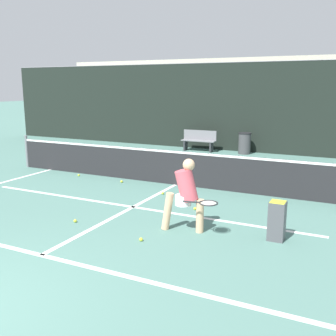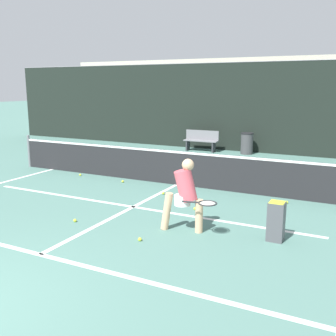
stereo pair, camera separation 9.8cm
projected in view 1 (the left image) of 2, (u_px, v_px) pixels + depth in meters
The scene contains 19 objects.
court_baseline_near at pixel (41, 255), 6.36m from camera, with size 11.00×0.10×0.01m, color white.
court_service_line at pixel (133, 207), 8.88m from camera, with size 8.25×0.10×0.01m, color white.
court_center_mark at pixel (126, 211), 8.62m from camera, with size 0.10×5.14×0.01m, color white.
net at pixel (176, 167), 10.77m from camera, with size 11.09×0.09×1.07m.
fence_back at pixel (241, 108), 16.03m from camera, with size 24.00×0.06×3.63m.
player_practicing at pixel (186, 193), 7.27m from camera, with size 1.18×0.52×1.40m.
tennis_ball_scattered_0 at pixel (79, 175), 11.89m from camera, with size 0.07×0.07×0.07m, color #D1E033.
tennis_ball_scattered_1 at pixel (141, 239), 6.93m from camera, with size 0.07×0.07×0.07m, color #D1E033.
tennis_ball_scattered_2 at pixel (75, 221), 7.88m from camera, with size 0.07×0.07×0.07m, color #D1E033.
tennis_ball_scattered_3 at pixel (163, 193), 9.90m from camera, with size 0.07×0.07×0.07m, color #D1E033.
tennis_ball_scattered_5 at pixel (122, 181), 11.11m from camera, with size 0.07×0.07×0.07m, color #D1E033.
tennis_ball_scattered_6 at pixel (195, 208), 8.67m from camera, with size 0.07×0.07×0.07m, color #D1E033.
tennis_ball_scattered_7 at pixel (286, 202), 9.17m from camera, with size 0.07×0.07×0.07m, color #D1E033.
ball_hopper at pixel (277, 220), 6.93m from camera, with size 0.28×0.28×0.71m.
courtside_bench at pixel (199, 140), 16.36m from camera, with size 1.44×0.40×0.86m.
trash_bin at pixel (245, 143), 15.69m from camera, with size 0.51×0.51×0.85m.
parked_car at pixel (297, 131), 18.75m from camera, with size 1.90×4.64×1.31m.
tree_west at pixel (207, 75), 24.75m from camera, with size 3.30×3.30×3.80m.
building_far at pixel (293, 91), 27.53m from camera, with size 36.00×2.40×4.62m, color beige.
Camera 1 is at (4.46, -2.42, 2.70)m, focal length 42.00 mm.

